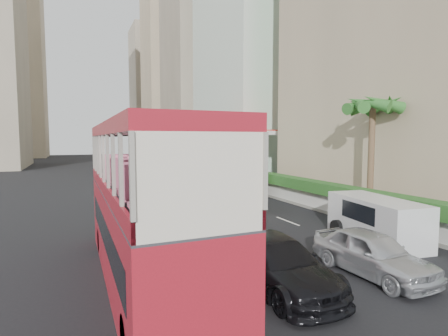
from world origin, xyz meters
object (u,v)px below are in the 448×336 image
shell_station (251,156)px  minibus_near (227,187)px  palm_tree (371,160)px  van_asset (193,193)px  panel_van_far (198,172)px  car_silver_lane_a (192,221)px  car_black (276,286)px  panel_van_near (376,220)px  double_decker_bus (145,203)px  car_silver_lane_b (371,275)px  minibus_far (236,179)px

shell_station → minibus_near: bearing=-123.8°
shell_station → palm_tree: bearing=-96.6°
palm_tree → minibus_near: bearing=137.6°
van_asset → panel_van_far: 7.83m
panel_van_far → car_silver_lane_a: bearing=-105.5°
car_black → shell_station: size_ratio=0.66×
panel_van_near → palm_tree: bearing=55.8°
double_decker_bus → panel_van_far: bearing=67.0°
car_silver_lane_a → panel_van_far: size_ratio=0.82×
car_silver_lane_a → car_silver_lane_b: (3.09, -9.87, 0.00)m
palm_tree → shell_station: bearing=83.4°
minibus_near → minibus_far: (2.73, 4.34, -0.04)m
car_silver_lane_b → palm_tree: 10.03m
car_black → palm_tree: size_ratio=0.82×
car_silver_lane_b → minibus_far: (2.95, 16.90, 1.33)m
panel_van_far → minibus_near: bearing=-96.7°
double_decker_bus → shell_station: 28.02m
car_silver_lane_a → car_black: bearing=-99.2°
car_silver_lane_b → panel_van_far: size_ratio=0.80×
van_asset → minibus_near: bearing=-85.7°
car_silver_lane_b → shell_station: 27.26m
car_silver_lane_b → car_black: (-3.44, 0.46, 0.00)m
panel_van_far → panel_van_near: bearing=-84.6°
car_black → minibus_near: size_ratio=0.85×
panel_van_near → palm_tree: size_ratio=0.75×
car_silver_lane_a → minibus_far: minibus_far is taller
minibus_near → shell_station: 15.75m
minibus_far → car_silver_lane_a: bearing=-135.5°
minibus_far → panel_van_near: bearing=-93.6°
palm_tree → double_decker_bus: bearing=-163.8°
double_decker_bus → palm_tree: size_ratio=1.72×
panel_van_far → car_black: bearing=-99.2°
minibus_far → van_asset: bearing=136.5°
panel_van_near → car_black: bearing=-151.2°
car_silver_lane_a → palm_tree: bearing=-25.4°
minibus_near → car_black: bearing=-111.3°
double_decker_bus → panel_van_near: bearing=1.6°
car_silver_lane_b → panel_van_far: (3.05, 26.37, 1.11)m
car_black → panel_van_near: (6.71, 2.43, 0.96)m
minibus_near → shell_station: (8.72, 13.04, 1.38)m
car_black → palm_tree: 12.37m
minibus_far → panel_van_far: minibus_far is taller
car_silver_lane_a → minibus_near: minibus_near is taller
minibus_near → panel_van_near: size_ratio=1.28×
car_silver_lane_b → panel_van_far: bearing=81.5°
car_silver_lane_a → car_black: size_ratio=0.87×
double_decker_bus → minibus_far: (10.01, 14.29, -1.20)m
car_silver_lane_b → palm_tree: bearing=42.5°
car_silver_lane_a → van_asset: 9.86m
minibus_far → palm_tree: bearing=-74.7°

